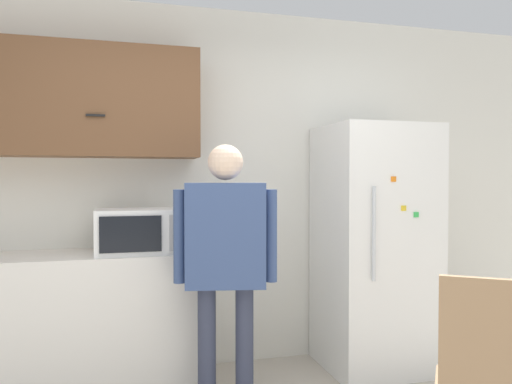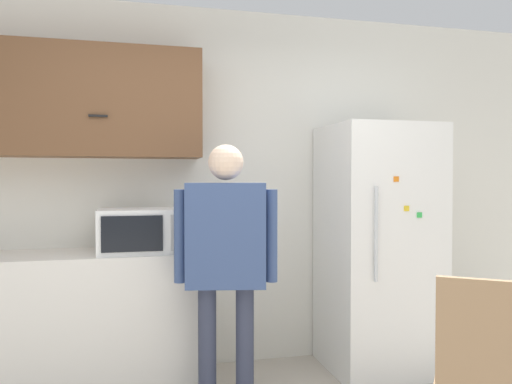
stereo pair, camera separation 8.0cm
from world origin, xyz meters
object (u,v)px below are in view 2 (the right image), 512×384
at_px(refrigerator, 378,247).
at_px(chair, 486,379).
at_px(microwave, 140,230).
at_px(person, 226,249).

height_order(refrigerator, chair, refrigerator).
bearing_deg(refrigerator, microwave, 178.84).
height_order(person, chair, person).
bearing_deg(microwave, refrigerator, -1.16).
bearing_deg(person, microwave, 150.01).
height_order(microwave, refrigerator, refrigerator).
relative_size(person, chair, 1.64).
distance_m(microwave, chair, 2.20).
xyz_separation_m(microwave, chair, (1.48, -1.53, -0.55)).
bearing_deg(chair, microwave, -9.02).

